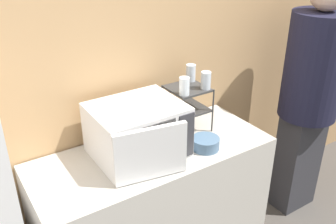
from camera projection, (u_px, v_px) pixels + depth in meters
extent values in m
cube|color=tan|center=(123.00, 70.00, 2.29)|extent=(8.00, 0.06, 2.60)
cube|color=#B7B2A8|center=(154.00, 210.00, 2.41)|extent=(1.46, 0.60, 0.89)
cube|color=silver|center=(137.00, 130.00, 2.13)|extent=(0.51, 0.41, 0.31)
cube|color=#B7B2A8|center=(146.00, 149.00, 1.95)|extent=(0.36, 0.01, 0.26)
cube|color=#333338|center=(187.00, 136.00, 2.07)|extent=(0.10, 0.01, 0.27)
cube|color=silver|center=(151.00, 154.00, 1.91)|extent=(0.39, 0.10, 0.30)
cylinder|color=#333333|center=(183.00, 120.00, 2.26)|extent=(0.01, 0.01, 0.29)
cylinder|color=#333333|center=(213.00, 111.00, 2.37)|extent=(0.01, 0.01, 0.29)
cylinder|color=#333333|center=(162.00, 106.00, 2.43)|extent=(0.01, 0.01, 0.29)
cylinder|color=#333333|center=(191.00, 98.00, 2.54)|extent=(0.01, 0.01, 0.29)
cube|color=#333333|center=(187.00, 109.00, 2.40)|extent=(0.23, 0.23, 0.01)
cube|color=#333333|center=(188.00, 88.00, 2.34)|extent=(0.23, 0.23, 0.01)
cylinder|color=silver|center=(184.00, 86.00, 2.21)|extent=(0.06, 0.06, 0.11)
cylinder|color=silver|center=(191.00, 73.00, 2.41)|extent=(0.06, 0.06, 0.11)
cylinder|color=silver|center=(206.00, 80.00, 2.30)|extent=(0.06, 0.06, 0.11)
cylinder|color=slate|center=(205.00, 148.00, 2.24)|extent=(0.09, 0.09, 0.01)
cylinder|color=slate|center=(206.00, 143.00, 2.23)|extent=(0.17, 0.17, 0.07)
cube|color=#2D2D33|center=(297.00, 161.00, 2.98)|extent=(0.34, 0.21, 0.82)
cylinder|color=black|center=(315.00, 66.00, 2.63)|extent=(0.42, 0.42, 0.76)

